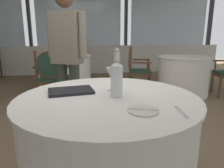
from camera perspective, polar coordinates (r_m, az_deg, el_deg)
ground_plane at (r=2.55m, az=-7.17°, el=-14.13°), size 14.29×14.29×0.00m
window_wall_far at (r=6.38m, az=-8.97°, el=13.39°), size 9.07×0.14×2.94m
foreground_table at (r=1.58m, az=-1.13°, el=-16.77°), size 1.26×1.26×0.76m
side_plate at (r=1.16m, az=8.65°, el=-7.31°), size 0.18×0.18×0.01m
butter_knife at (r=1.16m, az=8.66°, el=-7.07°), size 0.17×0.06×0.00m
dinner_fork at (r=1.20m, az=18.75°, el=-7.31°), size 0.04×0.18×0.00m
water_bottle at (r=1.39m, az=1.32°, el=1.77°), size 0.08×0.08×0.33m
wine_glass at (r=1.54m, az=-0.14°, el=2.83°), size 0.08×0.08×0.18m
menu_book at (r=1.55m, az=-11.40°, el=-1.89°), size 0.35×0.26×0.02m
background_table_1 at (r=4.33m, az=19.11°, el=2.22°), size 1.02×1.02×0.76m
dining_chair_1_1 at (r=4.20m, az=6.65°, el=4.80°), size 0.57×0.62×0.95m
background_table_2 at (r=4.39m, az=-12.97°, el=2.77°), size 1.11×1.11×0.76m
dining_chair_2_0 at (r=3.42m, az=-16.42°, el=2.50°), size 0.58×0.53×0.95m
dining_chair_2_1 at (r=5.32m, az=-10.94°, el=6.63°), size 0.58×0.53×0.96m
diner_person_1 at (r=2.62m, az=-12.43°, el=8.70°), size 0.47×0.35×1.70m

